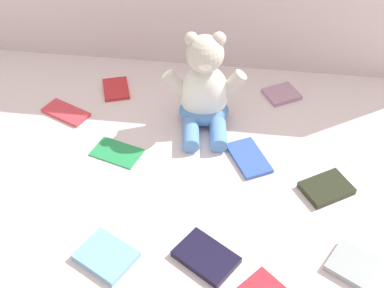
{
  "coord_description": "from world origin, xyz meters",
  "views": [
    {
      "loc": [
        0.12,
        -1.0,
        0.95
      ],
      "look_at": [
        0.0,
        -0.1,
        0.1
      ],
      "focal_mm": 46.93,
      "sensor_mm": 36.0,
      "label": 1
    }
  ],
  "objects_px": {
    "book_case_1": "(66,113)",
    "book_case_6": "(249,158)",
    "teddy_bear": "(204,91)",
    "book_case_3": "(116,89)",
    "book_case_9": "(206,257)",
    "book_case_0": "(117,152)",
    "book_case_4": "(352,264)",
    "book_case_7": "(326,188)",
    "book_case_2": "(106,256)",
    "book_case_5": "(281,94)"
  },
  "relations": [
    {
      "from": "book_case_1",
      "to": "book_case_6",
      "type": "distance_m",
      "value": 0.56
    },
    {
      "from": "teddy_bear",
      "to": "book_case_6",
      "type": "bearing_deg",
      "value": -54.31
    },
    {
      "from": "book_case_3",
      "to": "book_case_9",
      "type": "height_order",
      "value": "book_case_9"
    },
    {
      "from": "book_case_1",
      "to": "book_case_6",
      "type": "height_order",
      "value": "book_case_6"
    },
    {
      "from": "book_case_0",
      "to": "book_case_4",
      "type": "relative_size",
      "value": 1.41
    },
    {
      "from": "book_case_4",
      "to": "book_case_6",
      "type": "relative_size",
      "value": 0.68
    },
    {
      "from": "book_case_7",
      "to": "book_case_9",
      "type": "bearing_deg",
      "value": -81.93
    },
    {
      "from": "book_case_2",
      "to": "book_case_6",
      "type": "bearing_deg",
      "value": 167.52
    },
    {
      "from": "book_case_6",
      "to": "book_case_9",
      "type": "height_order",
      "value": "book_case_9"
    },
    {
      "from": "book_case_6",
      "to": "book_case_4",
      "type": "bearing_deg",
      "value": 99.93
    },
    {
      "from": "teddy_bear",
      "to": "book_case_9",
      "type": "height_order",
      "value": "teddy_bear"
    },
    {
      "from": "book_case_3",
      "to": "book_case_5",
      "type": "bearing_deg",
      "value": -14.47
    },
    {
      "from": "book_case_5",
      "to": "book_case_6",
      "type": "distance_m",
      "value": 0.31
    },
    {
      "from": "book_case_3",
      "to": "book_case_1",
      "type": "bearing_deg",
      "value": -151.02
    },
    {
      "from": "book_case_5",
      "to": "book_case_7",
      "type": "bearing_deg",
      "value": -14.7
    },
    {
      "from": "book_case_1",
      "to": "book_case_5",
      "type": "xyz_separation_m",
      "value": [
        0.64,
        0.17,
        0.0
      ]
    },
    {
      "from": "book_case_6",
      "to": "book_case_9",
      "type": "xyz_separation_m",
      "value": [
        -0.08,
        -0.33,
        0.0
      ]
    },
    {
      "from": "teddy_bear",
      "to": "book_case_9",
      "type": "xyz_separation_m",
      "value": [
        0.06,
        -0.48,
        -0.1
      ]
    },
    {
      "from": "book_case_1",
      "to": "book_case_2",
      "type": "bearing_deg",
      "value": -128.16
    },
    {
      "from": "book_case_1",
      "to": "book_case_5",
      "type": "bearing_deg",
      "value": -50.44
    },
    {
      "from": "teddy_bear",
      "to": "book_case_3",
      "type": "xyz_separation_m",
      "value": [
        -0.29,
        0.11,
        -0.1
      ]
    },
    {
      "from": "book_case_2",
      "to": "book_case_3",
      "type": "relative_size",
      "value": 1.12
    },
    {
      "from": "book_case_1",
      "to": "book_case_7",
      "type": "xyz_separation_m",
      "value": [
        0.75,
        -0.21,
        0.0
      ]
    },
    {
      "from": "teddy_bear",
      "to": "book_case_5",
      "type": "relative_size",
      "value": 2.88
    },
    {
      "from": "book_case_0",
      "to": "book_case_2",
      "type": "height_order",
      "value": "book_case_2"
    },
    {
      "from": "book_case_9",
      "to": "book_case_3",
      "type": "bearing_deg",
      "value": 63.64
    },
    {
      "from": "book_case_1",
      "to": "book_case_3",
      "type": "xyz_separation_m",
      "value": [
        0.12,
        0.13,
        0.0
      ]
    },
    {
      "from": "book_case_0",
      "to": "book_case_4",
      "type": "bearing_deg",
      "value": -98.28
    },
    {
      "from": "book_case_0",
      "to": "book_case_2",
      "type": "xyz_separation_m",
      "value": [
        0.06,
        -0.33,
        0.0
      ]
    },
    {
      "from": "book_case_5",
      "to": "book_case_6",
      "type": "relative_size",
      "value": 0.71
    },
    {
      "from": "book_case_2",
      "to": "book_case_7",
      "type": "distance_m",
      "value": 0.57
    },
    {
      "from": "book_case_0",
      "to": "book_case_9",
      "type": "height_order",
      "value": "book_case_9"
    },
    {
      "from": "book_case_9",
      "to": "book_case_0",
      "type": "bearing_deg",
      "value": 75.02
    },
    {
      "from": "book_case_2",
      "to": "book_case_5",
      "type": "xyz_separation_m",
      "value": [
        0.39,
        0.65,
        -0.0
      ]
    },
    {
      "from": "book_case_9",
      "to": "teddy_bear",
      "type": "bearing_deg",
      "value": 39.88
    },
    {
      "from": "teddy_bear",
      "to": "book_case_1",
      "type": "height_order",
      "value": "teddy_bear"
    },
    {
      "from": "teddy_bear",
      "to": "book_case_5",
      "type": "xyz_separation_m",
      "value": [
        0.23,
        0.15,
        -0.1
      ]
    },
    {
      "from": "book_case_6",
      "to": "book_case_0",
      "type": "bearing_deg",
      "value": -24.7
    },
    {
      "from": "book_case_7",
      "to": "book_case_9",
      "type": "distance_m",
      "value": 0.37
    },
    {
      "from": "book_case_2",
      "to": "book_case_4",
      "type": "height_order",
      "value": "same"
    },
    {
      "from": "book_case_4",
      "to": "book_case_9",
      "type": "distance_m",
      "value": 0.32
    },
    {
      "from": "book_case_4",
      "to": "book_case_7",
      "type": "relative_size",
      "value": 0.78
    },
    {
      "from": "book_case_5",
      "to": "book_case_9",
      "type": "height_order",
      "value": "book_case_9"
    },
    {
      "from": "book_case_4",
      "to": "book_case_9",
      "type": "xyz_separation_m",
      "value": [
        -0.32,
        -0.02,
        0.0
      ]
    },
    {
      "from": "teddy_bear",
      "to": "book_case_3",
      "type": "height_order",
      "value": "teddy_bear"
    },
    {
      "from": "book_case_0",
      "to": "book_case_6",
      "type": "distance_m",
      "value": 0.36
    },
    {
      "from": "book_case_3",
      "to": "teddy_bear",
      "type": "bearing_deg",
      "value": -39.32
    },
    {
      "from": "book_case_9",
      "to": "book_case_6",
      "type": "bearing_deg",
      "value": 19.25
    },
    {
      "from": "book_case_7",
      "to": "teddy_bear",
      "type": "bearing_deg",
      "value": -157.54
    },
    {
      "from": "book_case_0",
      "to": "book_case_4",
      "type": "distance_m",
      "value": 0.66
    }
  ]
}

